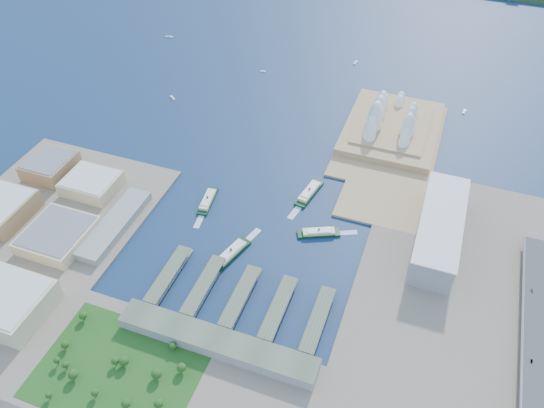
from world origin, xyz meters
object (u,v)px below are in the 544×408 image
at_px(toaster_building, 439,230).
at_px(ferry_d, 319,231).
at_px(opera_house, 394,114).
at_px(car_c, 532,291).
at_px(ferry_a, 208,199).
at_px(ferry_b, 309,191).
at_px(car_b, 532,361).
at_px(ferry_c, 231,252).

xyz_separation_m(toaster_building, ferry_d, (-131.32, -35.03, -15.79)).
height_order(opera_house, car_c, opera_house).
relative_size(toaster_building, ferry_a, 3.05).
relative_size(toaster_building, ferry_b, 2.77).
bearing_deg(ferry_a, toaster_building, -1.39).
distance_m(toaster_building, car_c, 113.63).
xyz_separation_m(car_b, car_c, (0.00, 85.47, -0.01)).
distance_m(ferry_c, car_b, 318.13).
height_order(opera_house, ferry_a, opera_house).
distance_m(opera_house, ferry_a, 297.40).
xyz_separation_m(ferry_d, car_b, (232.32, -102.28, 10.81)).
height_order(opera_house, ferry_d, opera_house).
xyz_separation_m(opera_house, car_b, (191.00, -337.31, -16.48)).
xyz_separation_m(opera_house, toaster_building, (90.00, -200.00, -11.50)).
xyz_separation_m(ferry_b, ferry_d, (31.31, -63.92, -0.57)).
height_order(ferry_b, ferry_d, ferry_b).
bearing_deg(opera_house, ferry_d, -99.97).
height_order(opera_house, car_b, opera_house).
bearing_deg(opera_house, ferry_a, -129.36).
bearing_deg(car_c, opera_house, 127.18).
bearing_deg(ferry_c, ferry_b, -95.47).
height_order(toaster_building, ferry_d, toaster_building).
bearing_deg(opera_house, toaster_building, -65.77).
bearing_deg(car_b, toaster_building, 126.34).
xyz_separation_m(ferry_a, ferry_b, (115.17, 57.89, 0.48)).
relative_size(ferry_c, ferry_d, 1.11).
distance_m(opera_house, car_b, 387.98).
height_order(ferry_b, ferry_c, ferry_b).
bearing_deg(ferry_d, ferry_c, 103.56).
bearing_deg(car_c, toaster_building, 152.83).
distance_m(opera_house, toaster_building, 219.62).
height_order(toaster_building, ferry_c, toaster_building).
height_order(toaster_building, ferry_a, toaster_building).
bearing_deg(toaster_building, car_c, -27.17).
distance_m(car_b, car_c, 85.47).
bearing_deg(ferry_d, car_b, -138.35).
relative_size(toaster_building, car_b, 38.20).
relative_size(ferry_b, ferry_d, 1.12).
bearing_deg(ferry_a, ferry_c, -56.04).
bearing_deg(ferry_b, car_b, -22.00).
relative_size(toaster_building, ferry_d, 3.11).
relative_size(opera_house, car_b, 44.36).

